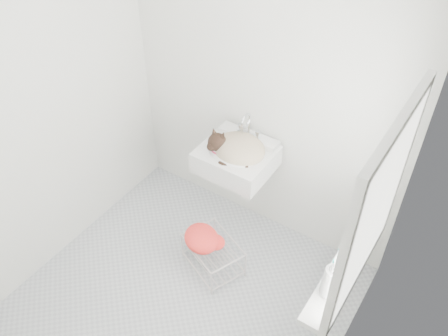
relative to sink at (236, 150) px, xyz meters
The scene contains 15 objects.
floor 1.13m from the sink, 85.79° to the right, with size 2.20×2.00×0.02m, color #B8BDC1.
back_wall 0.48m from the sink, 78.17° to the left, with size 2.20×0.02×2.50m, color white.
right_wall 1.43m from the sink, 32.66° to the right, with size 0.02×2.00×2.50m, color white.
left_wall 1.34m from the sink, 144.71° to the right, with size 0.02×2.00×2.50m, color white.
window_glass 1.36m from the sink, 25.36° to the right, with size 0.01×0.80×1.00m, color white.
window_frame 1.34m from the sink, 25.65° to the right, with size 0.04×0.90×1.10m, color white.
windowsill 1.19m from the sink, 26.90° to the right, with size 0.16×0.88×0.04m, color white.
sink is the anchor object (origin of this frame).
faucet 0.23m from the sink, 90.00° to the left, with size 0.19×0.13×0.19m, color silver, non-canonical shape.
cat 0.04m from the sink, 50.29° to the right, with size 0.43×0.37×0.25m.
wire_rack 0.81m from the sink, 81.24° to the right, with size 0.43×0.30×0.26m, color silver.
towel 0.72m from the sink, 90.78° to the right, with size 0.30×0.21×0.12m, color #F23A07.
bottle_a 1.29m from the sink, 35.48° to the right, with size 0.09×0.09×0.24m, color silver.
bottle_b 1.21m from the sink, 29.62° to the right, with size 0.08×0.08×0.18m, color #15A2A2.
bottle_c 1.11m from the sink, 18.71° to the right, with size 0.13×0.13×0.17m, color silver.
Camera 1 is at (1.34, -1.53, 3.02)m, focal length 38.05 mm.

